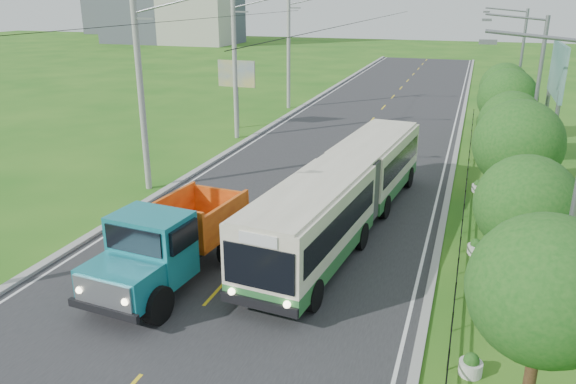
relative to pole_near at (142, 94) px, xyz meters
The scene contains 28 objects.
ground 13.24m from the pole_near, 47.45° to the right, with size 240.00×240.00×0.00m, color #215F16.
road 14.67m from the pole_near, 53.09° to the left, with size 14.00×120.00×0.02m, color #28282B.
curb_left 12.14m from the pole_near, 84.48° to the left, with size 0.40×120.00×0.15m, color #9E9E99.
curb_right 19.60m from the pole_near, 35.52° to the left, with size 0.30×120.00×0.10m, color #9E9E99.
edge_line_left 12.22m from the pole_near, 81.66° to the left, with size 0.12×120.00×0.00m, color silver.
edge_line_right 19.21m from the pole_near, 36.41° to the left, with size 0.12×120.00×0.00m, color silver.
centre_dash 13.23m from the pole_near, 47.45° to the right, with size 0.12×2.20×0.00m, color yellow.
railing_right 17.68m from the pole_near, 17.09° to the left, with size 0.04×40.00×0.60m, color black.
pole_near is the anchor object (origin of this frame).
pole_mid 12.00m from the pole_near, 90.00° to the left, with size 3.51×0.32×10.00m.
pole_far 24.00m from the pole_near, 90.00° to the left, with size 3.51×0.32×10.00m.
tree_front 22.26m from the pole_near, 35.36° to the right, with size 3.36×3.41×5.60m.
tree_second 19.44m from the pole_near, 20.74° to the right, with size 3.18×3.26×5.30m.
tree_third 18.17m from the pole_near, ahead, with size 3.60×3.62×6.00m.
tree_fourth 18.89m from the pole_near, 15.84° to the left, with size 3.24×3.31×5.40m.
tree_fifth 21.31m from the pole_near, 31.59° to the left, with size 3.48×3.52×5.80m.
tree_back 24.98m from the pole_near, 43.41° to the left, with size 3.30×3.36×5.50m.
streetlight_near 20.94m from the pole_near, 25.46° to the right, with size 3.02×0.20×9.07m.
streetlight_mid 19.56m from the pole_near, 14.81° to the left, with size 3.02×0.20×9.07m.
streetlight_far 26.80m from the pole_near, 45.14° to the left, with size 3.02×0.20×9.07m.
planter_front 20.70m from the pole_near, 33.12° to the right, with size 0.64×0.64×0.67m.
planter_near 17.79m from the pole_near, 10.09° to the right, with size 0.64×0.64×0.67m.
planter_mid 18.23m from the pole_near, 16.52° to the left, with size 0.64×0.64×0.67m.
planter_far 21.83m from the pole_near, 37.63° to the left, with size 0.64×0.64×0.67m.
billboard_left 15.10m from the pole_near, 94.72° to the left, with size 3.00×0.20×5.20m.
billboard_right 23.32m from the pole_near, 28.14° to the left, with size 0.24×6.00×7.30m.
bus 11.95m from the pole_near, 11.25° to the right, with size 4.37×16.89×3.23m.
dump_truck 11.45m from the pole_near, 54.24° to the right, with size 3.34×7.31×2.98m.
Camera 1 is at (7.92, -15.87, 9.91)m, focal length 35.00 mm.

